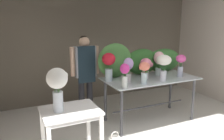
# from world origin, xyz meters

# --- Properties ---
(ground_plane) EXTENTS (7.98, 7.98, 0.00)m
(ground_plane) POSITION_xyz_m (0.00, 1.81, 0.00)
(ground_plane) COLOR silver
(wall_back) EXTENTS (5.00, 0.12, 2.63)m
(wall_back) POSITION_xyz_m (0.00, 3.63, 1.31)
(wall_back) COLOR #706656
(wall_back) RESTS_ON ground
(display_table_glass) EXTENTS (1.76, 0.88, 0.86)m
(display_table_glass) POSITION_xyz_m (0.28, 1.86, 0.72)
(display_table_glass) COLOR silver
(display_table_glass) RESTS_ON ground
(side_table_white) EXTENTS (0.74, 0.60, 0.79)m
(side_table_white) POSITION_xyz_m (-1.45, 1.14, 0.68)
(side_table_white) COLOR white
(side_table_white) RESTS_ON ground
(florist) EXTENTS (0.57, 0.24, 1.63)m
(florist) POSITION_xyz_m (-0.78, 2.52, 1.00)
(florist) COLOR #232328
(florist) RESTS_ON ground
(foliage_backdrop) EXTENTS (1.87, 0.31, 0.65)m
(foliage_backdrop) POSITION_xyz_m (0.26, 2.18, 1.13)
(foliage_backdrop) COLOR #477F3D
(foliage_backdrop) RESTS_ON display_table_glass
(vase_fuchsia_anemones) EXTENTS (0.19, 0.19, 0.43)m
(vase_fuchsia_anemones) POSITION_xyz_m (0.86, 1.70, 1.12)
(vase_fuchsia_anemones) COLOR silver
(vase_fuchsia_anemones) RESTS_ON display_table_glass
(vase_blush_freesia) EXTENTS (0.21, 0.21, 0.47)m
(vase_blush_freesia) POSITION_xyz_m (0.55, 1.97, 1.14)
(vase_blush_freesia) COLOR silver
(vase_blush_freesia) RESTS_ON display_table_glass
(vase_lilac_lilies) EXTENTS (0.19, 0.18, 0.43)m
(vase_lilac_lilies) POSITION_xyz_m (-0.23, 1.78, 1.13)
(vase_lilac_lilies) COLOR silver
(vase_lilac_lilies) RESTS_ON display_table_glass
(vase_rosy_carnations) EXTENTS (0.25, 0.21, 0.38)m
(vase_rosy_carnations) POSITION_xyz_m (0.18, 1.86, 1.09)
(vase_rosy_carnations) COLOR silver
(vase_rosy_carnations) RESTS_ON display_table_glass
(vase_ivory_dahlias) EXTENTS (0.26, 0.26, 0.47)m
(vase_ivory_dahlias) POSITION_xyz_m (0.37, 1.59, 1.17)
(vase_ivory_dahlias) COLOR silver
(vase_ivory_dahlias) RESTS_ON display_table_glass
(vase_crimson_tulips) EXTENTS (0.24, 0.24, 0.51)m
(vase_crimson_tulips) POSITION_xyz_m (-0.51, 1.99, 1.16)
(vase_crimson_tulips) COLOR silver
(vase_crimson_tulips) RESTS_ON display_table_glass
(vase_coral_stock) EXTENTS (0.20, 0.19, 0.38)m
(vase_coral_stock) POSITION_xyz_m (-0.05, 1.56, 1.08)
(vase_coral_stock) COLOR silver
(vase_coral_stock) RESTS_ON display_table_glass
(vase_magenta_roses) EXTENTS (0.15, 0.15, 0.40)m
(vase_magenta_roses) POSITION_xyz_m (-0.45, 1.50, 1.08)
(vase_magenta_roses) COLOR silver
(vase_magenta_roses) RESTS_ON display_table_glass
(vase_white_roses_tall) EXTENTS (0.27, 0.27, 0.57)m
(vase_white_roses_tall) POSITION_xyz_m (-1.60, 1.14, 1.15)
(vase_white_roses_tall) COLOR silver
(vase_white_roses_tall) RESTS_ON side_table_white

